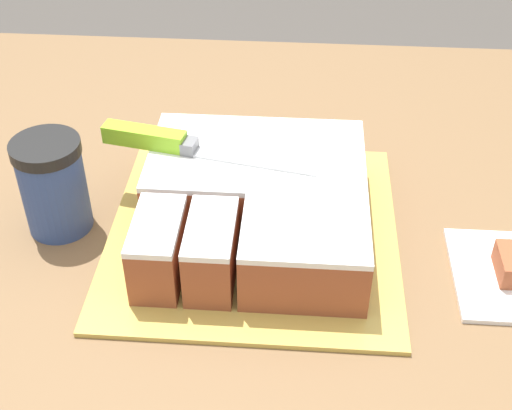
% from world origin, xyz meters
% --- Properties ---
extents(cake_board, '(0.34, 0.35, 0.01)m').
position_xyz_m(cake_board, '(-0.05, 0.03, 0.93)').
color(cake_board, gold).
rests_on(cake_board, countertop).
extents(cake, '(0.26, 0.27, 0.07)m').
position_xyz_m(cake, '(-0.05, 0.04, 0.97)').
color(cake, '#994C2D').
rests_on(cake, cake_board).
extents(knife, '(0.26, 0.07, 0.02)m').
position_xyz_m(knife, '(-0.16, 0.09, 1.01)').
color(knife, silver).
rests_on(knife, cake).
extents(coffee_cup, '(0.08, 0.08, 0.12)m').
position_xyz_m(coffee_cup, '(-0.28, 0.03, 0.98)').
color(coffee_cup, '#334C8C').
rests_on(coffee_cup, countertop).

